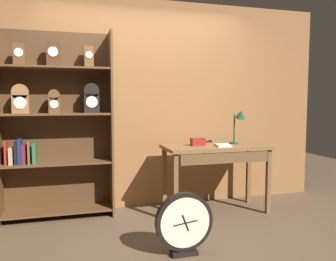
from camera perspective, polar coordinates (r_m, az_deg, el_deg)
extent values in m
plane|color=brown|center=(3.25, 1.61, -19.33)|extent=(10.00, 10.00, 0.00)
cube|color=brown|center=(4.29, -3.87, 4.42)|extent=(4.80, 0.05, 2.60)
cube|color=brown|center=(4.01, -9.60, 1.01)|extent=(0.03, 0.33, 2.14)
cube|color=#4B2F1A|center=(4.14, -18.21, 0.96)|extent=(1.24, 0.01, 2.14)
cube|color=brown|center=(4.17, -17.93, -12.78)|extent=(1.19, 0.31, 0.02)
cube|color=brown|center=(4.04, -18.14, -5.24)|extent=(1.19, 0.31, 0.02)
cube|color=brown|center=(3.98, -18.35, 2.65)|extent=(1.19, 0.31, 0.02)
cube|color=brown|center=(4.00, -18.55, 10.01)|extent=(1.19, 0.31, 0.02)
cube|color=brown|center=(4.03, -23.88, 11.66)|extent=(0.12, 0.07, 0.24)
cylinder|color=white|center=(3.99, -23.97, 11.99)|extent=(0.09, 0.01, 0.09)
cube|color=olive|center=(3.99, -23.67, 4.07)|extent=(0.17, 0.07, 0.20)
cylinder|color=olive|center=(3.99, -23.73, 5.97)|extent=(0.17, 0.07, 0.17)
cylinder|color=silver|center=(3.95, -23.75, 4.30)|extent=(0.13, 0.01, 0.13)
cube|color=#472816|center=(4.01, -18.85, 12.11)|extent=(0.14, 0.08, 0.27)
cylinder|color=silver|center=(3.97, -18.89, 12.51)|extent=(0.11, 0.01, 0.11)
cube|color=brown|center=(3.96, -18.67, 4.05)|extent=(0.12, 0.09, 0.17)
cylinder|color=brown|center=(3.96, -18.71, 5.73)|extent=(0.12, 0.09, 0.12)
cylinder|color=white|center=(3.91, -18.71, 4.25)|extent=(0.09, 0.01, 0.09)
cube|color=brown|center=(4.02, -13.24, 11.98)|extent=(0.10, 0.11, 0.24)
cylinder|color=silver|center=(3.96, -13.21, 12.36)|extent=(0.08, 0.01, 0.08)
cube|color=black|center=(3.96, -12.78, 4.49)|extent=(0.17, 0.08, 0.22)
cylinder|color=black|center=(3.96, -12.82, 6.58)|extent=(0.17, 0.08, 0.17)
cylinder|color=silver|center=(3.92, -12.75, 4.74)|extent=(0.13, 0.01, 0.13)
cube|color=maroon|center=(4.09, -25.68, -3.41)|extent=(0.02, 0.14, 0.25)
cube|color=tan|center=(4.05, -25.00, -3.94)|extent=(0.04, 0.13, 0.19)
cube|color=black|center=(4.05, -24.28, -3.48)|extent=(0.03, 0.15, 0.25)
cube|color=#19234C|center=(4.03, -23.74, -3.28)|extent=(0.04, 0.16, 0.28)
cube|color=maroon|center=(4.06, -23.09, -3.67)|extent=(0.04, 0.13, 0.21)
cube|color=brown|center=(4.02, -22.42, -3.46)|extent=(0.02, 0.16, 0.25)
cube|color=#236638|center=(4.04, -21.65, -3.60)|extent=(0.03, 0.17, 0.22)
cube|color=brown|center=(4.09, 8.09, -2.78)|extent=(1.26, 0.57, 0.04)
cube|color=brown|center=(3.75, 1.29, -9.77)|extent=(0.05, 0.05, 0.77)
cube|color=brown|center=(4.22, 16.60, -8.28)|extent=(0.05, 0.05, 0.77)
cube|color=brown|center=(4.19, -0.63, -8.20)|extent=(0.05, 0.05, 0.77)
cube|color=brown|center=(4.62, 13.44, -7.09)|extent=(0.05, 0.05, 0.77)
cube|color=brown|center=(3.86, 9.68, -4.60)|extent=(1.07, 0.03, 0.12)
cylinder|color=#1E472D|center=(4.27, 11.10, -2.08)|extent=(0.12, 0.12, 0.02)
cylinder|color=#1E472D|center=(4.25, 11.14, 0.39)|extent=(0.02, 0.02, 0.35)
cone|color=#1E472D|center=(4.23, 12.21, 2.71)|extent=(0.13, 0.16, 0.14)
cube|color=maroon|center=(4.03, 5.09, -1.92)|extent=(0.17, 0.09, 0.09)
cube|color=silver|center=(4.01, 9.27, -2.48)|extent=(0.20, 0.24, 0.02)
cube|color=black|center=(3.13, 2.72, -19.90)|extent=(0.23, 0.11, 0.04)
cylinder|color=black|center=(3.03, 2.74, -15.13)|extent=(0.51, 0.06, 0.51)
cylinder|color=silver|center=(3.00, 2.95, -15.35)|extent=(0.44, 0.01, 0.44)
cube|color=black|center=(3.00, 2.98, -15.37)|extent=(0.07, 0.01, 0.15)
cube|color=black|center=(2.99, 2.98, -15.38)|extent=(0.22, 0.01, 0.04)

